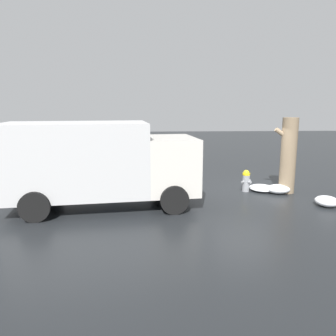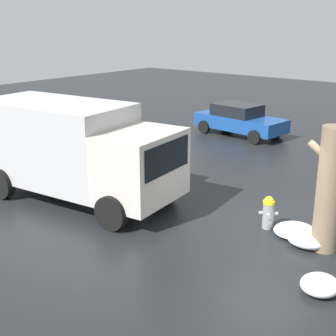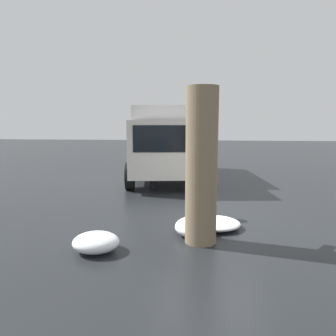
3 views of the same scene
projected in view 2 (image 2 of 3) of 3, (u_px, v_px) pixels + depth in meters
ground_plane at (267, 228)px, 11.86m from camera, size 60.00×60.00×0.00m
fire_hydrant at (268, 212)px, 11.72m from camera, size 0.45×0.40×0.85m
tree_trunk at (329, 189)px, 10.34m from camera, size 0.89×0.59×2.88m
delivery_truck at (73, 147)px, 13.45m from camera, size 6.38×3.22×2.80m
pedestrian at (127, 187)px, 12.18m from camera, size 0.35×0.35×1.59m
parked_car at (239, 119)px, 21.27m from camera, size 4.32×2.29×1.41m
snow_pile_by_hydrant at (320, 285)px, 9.00m from camera, size 0.75×0.82×0.34m
snow_pile_curbside at (306, 240)px, 10.84m from camera, size 0.89×0.73×0.34m
snow_pile_by_tree at (295, 230)px, 11.48m from camera, size 0.99×1.09×0.20m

